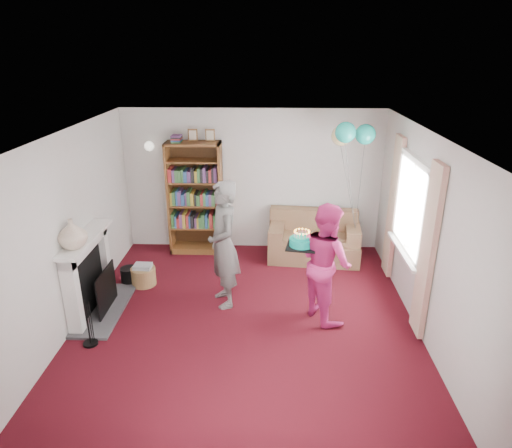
{
  "coord_description": "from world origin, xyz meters",
  "views": [
    {
      "loc": [
        0.31,
        -5.24,
        3.46
      ],
      "look_at": [
        0.12,
        0.6,
        1.17
      ],
      "focal_mm": 32.0,
      "sensor_mm": 36.0,
      "label": 1
    }
  ],
  "objects_px": {
    "sofa": "(314,240)",
    "person_striped": "(223,245)",
    "bookcase": "(196,199)",
    "person_magenta": "(326,262)",
    "birthday_cake": "(302,242)"
  },
  "relations": [
    {
      "from": "bookcase",
      "to": "sofa",
      "type": "relative_size",
      "value": 1.42
    },
    {
      "from": "person_magenta",
      "to": "birthday_cake",
      "type": "height_order",
      "value": "person_magenta"
    },
    {
      "from": "sofa",
      "to": "person_striped",
      "type": "bearing_deg",
      "value": -126.08
    },
    {
      "from": "person_striped",
      "to": "birthday_cake",
      "type": "height_order",
      "value": "person_striped"
    },
    {
      "from": "sofa",
      "to": "person_striped",
      "type": "distance_m",
      "value": 2.2
    },
    {
      "from": "bookcase",
      "to": "person_magenta",
      "type": "distance_m",
      "value": 2.95
    },
    {
      "from": "bookcase",
      "to": "sofa",
      "type": "xyz_separation_m",
      "value": [
        2.07,
        -0.24,
        -0.65
      ]
    },
    {
      "from": "person_striped",
      "to": "birthday_cake",
      "type": "distance_m",
      "value": 1.1
    },
    {
      "from": "birthday_cake",
      "to": "sofa",
      "type": "bearing_deg",
      "value": 79.26
    },
    {
      "from": "sofa",
      "to": "person_magenta",
      "type": "height_order",
      "value": "person_magenta"
    },
    {
      "from": "sofa",
      "to": "person_magenta",
      "type": "xyz_separation_m",
      "value": [
        -0.02,
        -1.88,
        0.5
      ]
    },
    {
      "from": "bookcase",
      "to": "birthday_cake",
      "type": "relative_size",
      "value": 5.74
    },
    {
      "from": "sofa",
      "to": "person_striped",
      "type": "xyz_separation_m",
      "value": [
        -1.4,
        -1.58,
        0.6
      ]
    },
    {
      "from": "person_magenta",
      "to": "birthday_cake",
      "type": "xyz_separation_m",
      "value": [
        -0.33,
        0.0,
        0.28
      ]
    },
    {
      "from": "person_magenta",
      "to": "birthday_cake",
      "type": "relative_size",
      "value": 4.27
    }
  ]
}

